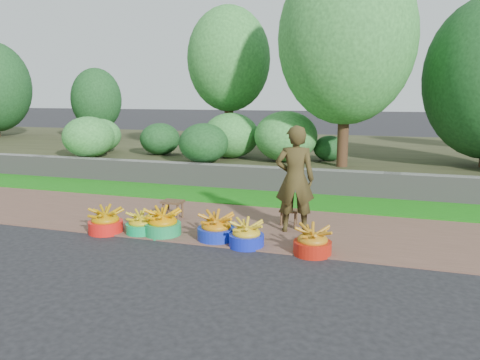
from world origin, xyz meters
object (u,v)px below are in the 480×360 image
(basin_f, at_px, (313,242))
(vendor_woman, at_px, (295,179))
(basin_a, at_px, (105,222))
(stool_left, at_px, (173,204))
(basin_b, at_px, (141,224))
(stool_right, at_px, (289,213))
(basin_e, at_px, (246,235))
(basin_c, at_px, (163,224))
(basin_d, at_px, (216,228))

(basin_f, xyz_separation_m, vendor_woman, (-0.45, 0.95, 0.68))
(basin_a, bearing_deg, basin_f, -0.02)
(basin_a, height_order, stool_left, basin_a)
(basin_f, bearing_deg, stool_left, 157.83)
(basin_b, height_order, stool_right, basin_b)
(basin_e, xyz_separation_m, stool_left, (-1.67, 1.03, 0.10))
(basin_b, distance_m, basin_c, 0.36)
(basin_c, height_order, basin_e, basin_c)
(stool_right, relative_size, vendor_woman, 0.18)
(basin_a, distance_m, stool_right, 2.96)
(stool_left, bearing_deg, basin_b, -94.78)
(basin_d, bearing_deg, basin_a, -174.68)
(basin_d, bearing_deg, basin_b, -177.45)
(basin_c, relative_size, basin_d, 1.01)
(basin_b, distance_m, basin_e, 1.75)
(basin_c, relative_size, stool_right, 1.84)
(vendor_woman, bearing_deg, basin_c, 10.74)
(basin_f, bearing_deg, basin_b, 177.58)
(basin_d, bearing_deg, stool_right, 51.87)
(stool_left, bearing_deg, basin_f, -22.17)
(stool_left, bearing_deg, basin_e, -31.70)
(basin_d, bearing_deg, vendor_woman, 37.36)
(basin_b, xyz_separation_m, basin_c, (0.36, 0.03, 0.03))
(basin_e, height_order, stool_left, basin_e)
(basin_e, height_order, vendor_woman, vendor_woman)
(stool_right, bearing_deg, vendor_woman, -65.33)
(basin_b, xyz_separation_m, stool_right, (2.10, 1.16, 0.07))
(basin_a, bearing_deg, basin_e, 0.91)
(stool_left, relative_size, stool_right, 1.19)
(basin_f, bearing_deg, basin_e, 177.72)
(basin_f, relative_size, vendor_woman, 0.31)
(basin_b, height_order, basin_d, basin_d)
(basin_d, xyz_separation_m, stool_right, (0.87, 1.10, 0.04))
(basin_a, bearing_deg, basin_d, 5.32)
(basin_e, distance_m, stool_right, 1.29)
(basin_a, xyz_separation_m, vendor_woman, (2.82, 0.94, 0.68))
(basin_e, relative_size, vendor_woman, 0.30)
(basin_a, relative_size, basin_e, 1.06)
(basin_c, height_order, basin_f, basin_c)
(basin_e, bearing_deg, vendor_woman, 61.03)
(basin_f, height_order, stool_left, basin_f)
(basin_a, xyz_separation_m, basin_c, (0.93, 0.15, 0.01))
(basin_a, height_order, basin_d, basin_d)
(basin_d, bearing_deg, basin_e, -14.27)
(vendor_woman, bearing_deg, stool_left, -15.38)
(basin_a, relative_size, stool_left, 1.48)
(basin_a, xyz_separation_m, basin_e, (2.32, 0.04, -0.01))
(basin_f, height_order, vendor_woman, vendor_woman)
(basin_f, distance_m, stool_left, 2.83)
(basin_e, xyz_separation_m, vendor_woman, (0.50, 0.91, 0.69))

